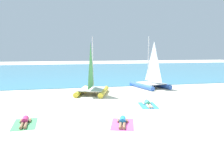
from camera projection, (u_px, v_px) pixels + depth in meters
name	position (u px, v px, depth m)	size (l,w,h in m)	color
ground_plane	(100.00, 89.00, 21.58)	(120.00, 120.00, 0.00)	beige
ocean_water	(82.00, 70.00, 41.68)	(120.00, 40.00, 0.05)	teal
sailboat_blue	(151.00, 80.00, 22.12)	(3.23, 4.28, 5.01)	blue
sailboat_yellow	(92.00, 86.00, 18.82)	(3.40, 4.25, 4.83)	yellow
towel_left	(25.00, 124.00, 11.15)	(1.10, 1.90, 0.01)	#4CB266
sunbather_left	(25.00, 121.00, 11.20)	(0.56, 1.56, 0.30)	#D83372
towel_middle	(122.00, 124.00, 11.14)	(1.10, 1.90, 0.01)	#D84C99
sunbather_middle	(123.00, 121.00, 11.19)	(0.82, 1.54, 0.30)	#268CCC
towel_right	(148.00, 105.00, 14.95)	(1.10, 1.90, 0.01)	#338CD8
sunbather_right	(148.00, 103.00, 15.00)	(0.65, 1.57, 0.30)	#3FB28C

